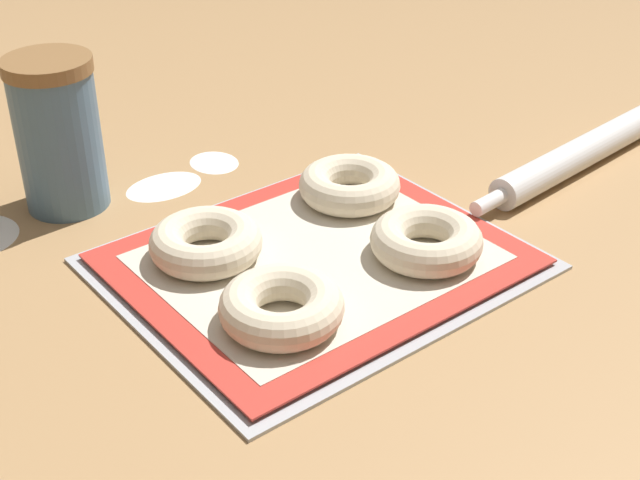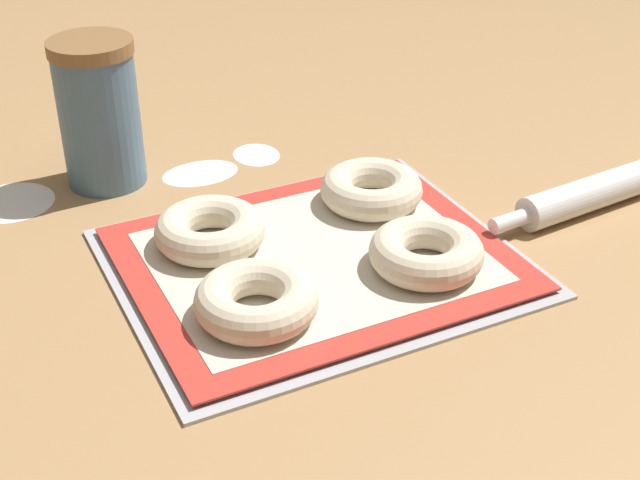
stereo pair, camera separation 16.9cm
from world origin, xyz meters
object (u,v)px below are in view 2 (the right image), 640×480
bagel_front_left (256,300)px  flour_canister (99,113)px  bagel_back_left (210,230)px  bagel_front_right (426,252)px  bagel_back_right (371,189)px  rolling_pin (634,179)px  baking_tray (320,261)px

bagel_front_left → flour_canister: bearing=97.8°
bagel_front_left → bagel_back_left: (0.01, 0.14, 0.00)m
bagel_front_right → bagel_back_right: 0.15m
bagel_front_left → rolling_pin: (0.52, 0.04, -0.01)m
bagel_back_left → bagel_back_right: 0.20m
bagel_back_right → rolling_pin: size_ratio=0.27×
bagel_front_left → bagel_back_left: same height
bagel_front_right → bagel_back_left: 0.23m
bagel_front_right → flour_canister: (-0.24, 0.36, 0.06)m
baking_tray → bagel_front_right: bearing=-38.6°
rolling_pin → bagel_front_left: bearing=-175.1°
bagel_front_left → bagel_front_right: same height
bagel_back_right → rolling_pin: (0.31, -0.10, -0.01)m
baking_tray → bagel_front_left: 0.13m
flour_canister → bagel_front_left: bearing=-82.2°
bagel_front_left → flour_canister: size_ratio=0.66×
flour_canister → bagel_back_left: bearing=-75.7°
flour_canister → rolling_pin: 0.65m
bagel_front_left → rolling_pin: bagel_front_left is taller
bagel_back_left → rolling_pin: 0.52m
bagel_front_right → bagel_back_right: size_ratio=1.00×
bagel_front_right → rolling_pin: size_ratio=0.27×
bagel_front_right → bagel_back_left: (-0.19, 0.14, 0.00)m
bagel_front_left → bagel_back_right: 0.26m
bagel_back_right → bagel_front_left: bearing=-144.6°
bagel_back_left → rolling_pin: size_ratio=0.27×
bagel_back_left → bagel_back_right: (0.20, 0.01, 0.00)m
baking_tray → flour_canister: flour_canister is taller
bagel_back_left → bagel_front_left: bearing=-92.4°
baking_tray → bagel_front_right: bagel_front_right is taller
bagel_back_right → bagel_back_left: bearing=-178.6°
bagel_front_right → flour_canister: flour_canister is taller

